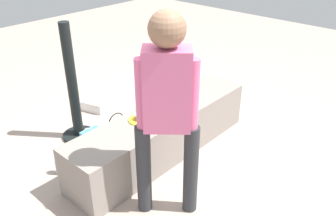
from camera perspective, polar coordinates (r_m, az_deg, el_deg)
name	(u,v)px	position (r m, az deg, el deg)	size (l,w,h in m)	color
ground_plane	(163,153)	(3.79, -0.80, -7.20)	(12.00, 12.00, 0.00)	tan
concrete_ledge	(163,133)	(3.66, -0.83, -4.05)	(2.18, 0.50, 0.49)	gray
child_seated	(170,91)	(3.47, 0.37, 2.78)	(0.28, 0.33, 0.48)	#1B2743
adult_standing	(167,103)	(2.57, -0.14, 0.85)	(0.38, 0.41, 1.70)	#292C30
cake_plate	(140,118)	(3.39, -4.56, -1.68)	(0.22, 0.22, 0.07)	yellow
gift_bag	(92,144)	(3.71, -12.13, -5.64)	(0.21, 0.09, 0.38)	#4C99E0
railing_post	(74,96)	(3.93, -14.95, 1.86)	(0.36, 0.36, 1.32)	black
water_bottle_near_gift	(59,165)	(3.62, -17.21, -8.82)	(0.07, 0.07, 0.21)	silver
water_bottle_far_side	(142,123)	(4.13, -4.20, -2.48)	(0.07, 0.07, 0.21)	silver
party_cup_red	(159,97)	(4.81, -1.47, 1.77)	(0.08, 0.08, 0.11)	red
cake_box_white	(96,104)	(4.70, -11.49, 0.60)	(0.26, 0.31, 0.13)	white
handbag_black_leather	(117,130)	(3.97, -8.25, -3.59)	(0.29, 0.10, 0.34)	black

